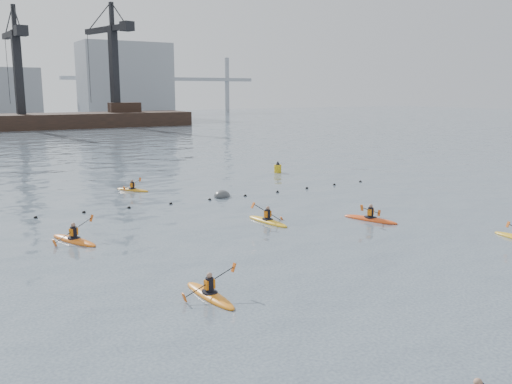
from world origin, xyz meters
TOP-DOWN VIEW (x-y plane):
  - ground at (0.00, 0.00)m, footprint 400.00×400.00m
  - float_line at (-0.50, 22.53)m, footprint 33.24×0.73m
  - barge_pier at (-0.22, 110.00)m, footprint 72.00×19.30m
  - skyline at (2.23, 150.27)m, footprint 141.00×28.00m
  - kayaker_0 at (-7.32, 5.10)m, footprint 2.42×3.54m
  - kayaker_2 at (-10.11, 15.95)m, footprint 2.40×3.67m
  - kayaker_3 at (1.09, 14.31)m, footprint 2.54×3.66m
  - kayaker_4 at (6.86, 11.47)m, footprint 2.41×3.69m
  - kayaker_5 at (-2.66, 29.00)m, footprint 2.26×3.00m
  - mooring_buoy at (2.46, 23.10)m, footprint 2.34×2.40m
  - nav_buoy at (12.79, 31.24)m, footprint 0.72×0.72m

SIDE VIEW (x-z plane):
  - ground at x=0.00m, z-range 0.00..0.00m
  - mooring_buoy at x=2.46m, z-range -0.70..0.70m
  - float_line at x=-0.50m, z-range -0.09..0.15m
  - kayaker_5 at x=-2.66m, z-range -0.43..0.62m
  - kayaker_0 at x=-7.32m, z-range -0.54..0.76m
  - kayaker_3 at x=1.09m, z-range -0.67..0.89m
  - kayaker_2 at x=-10.11m, z-range -0.58..0.81m
  - kayaker_4 at x=6.86m, z-range -0.55..0.78m
  - nav_buoy at x=12.79m, z-range -0.26..1.05m
  - barge_pier at x=-0.22m, z-range -12.86..16.64m
  - skyline at x=2.23m, z-range -1.75..20.25m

